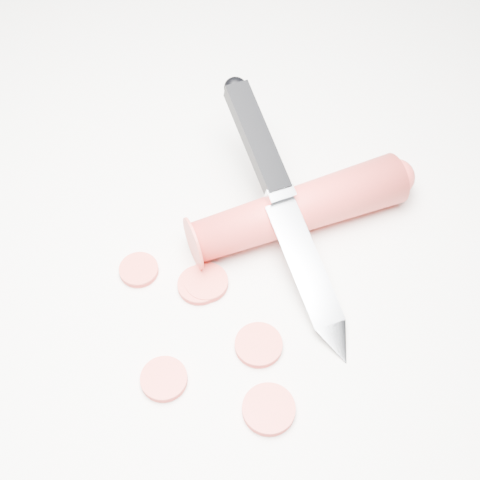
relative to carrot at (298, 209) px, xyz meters
The scene contains 9 objects.
ground 0.07m from the carrot, 92.89° to the right, with size 2.40×2.40×0.00m, color silver.
carrot is the anchor object (origin of this frame).
carrot_slice_0 0.12m from the carrot, 69.15° to the right, with size 0.03×0.03×0.01m, color #D03F33.
carrot_slice_1 0.17m from the carrot, 88.70° to the right, with size 0.03×0.03×0.01m, color #D03F33.
carrot_slice_2 0.09m from the carrot, 104.21° to the right, with size 0.03×0.03×0.01m, color #D03F33.
carrot_slice_3 0.16m from the carrot, 62.09° to the right, with size 0.04×0.04×0.01m, color #D03F33.
carrot_slice_4 0.10m from the carrot, 105.15° to the right, with size 0.03×0.03×0.01m, color #D03F33.
carrot_slice_5 0.13m from the carrot, 122.56° to the right, with size 0.03×0.03×0.01m, color #D03F33.
kitchen_knife 0.03m from the carrot, 86.40° to the right, with size 0.21×0.14×0.08m, color silver, non-canonical shape.
Camera 1 is at (0.16, -0.22, 0.44)m, focal length 50.00 mm.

